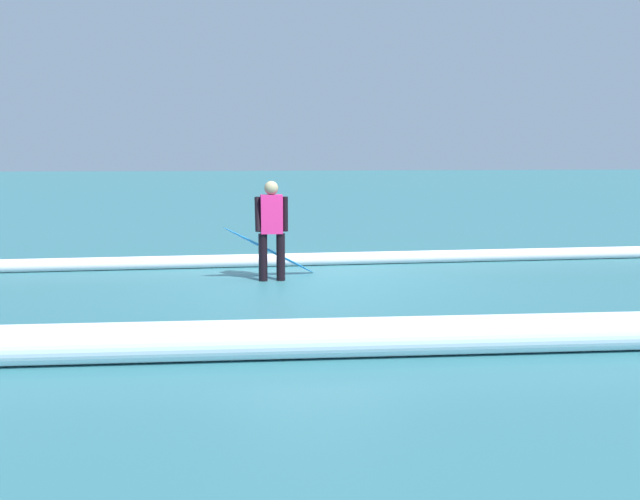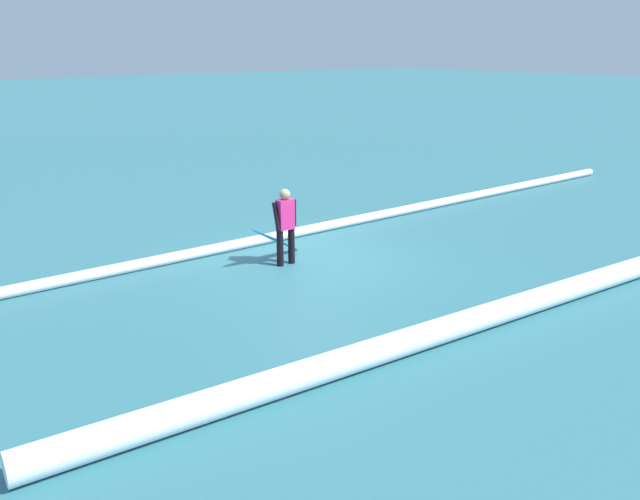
{
  "view_description": "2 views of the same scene",
  "coord_description": "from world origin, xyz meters",
  "views": [
    {
      "loc": [
        1.61,
        11.29,
        1.98
      ],
      "look_at": [
        0.24,
        2.09,
        0.76
      ],
      "focal_mm": 41.1,
      "sensor_mm": 36.0,
      "label": 1
    },
    {
      "loc": [
        7.88,
        10.52,
        4.34
      ],
      "look_at": [
        1.27,
        1.82,
        0.9
      ],
      "focal_mm": 37.1,
      "sensor_mm": 36.0,
      "label": 2
    }
  ],
  "objects": [
    {
      "name": "surfboard",
      "position": [
        0.68,
        -0.47,
        0.43
      ],
      "size": [
        1.62,
        0.87,
        0.89
      ],
      "color": "#268CE5",
      "rests_on": "ground_plane"
    },
    {
      "name": "wave_crest_foreground",
      "position": [
        -1.52,
        -1.61,
        0.11
      ],
      "size": [
        22.95,
        0.36,
        0.23
      ],
      "primitive_type": "cylinder",
      "rotation": [
        0.0,
        1.57,
        0.01
      ],
      "color": "white",
      "rests_on": "ground_plane"
    },
    {
      "name": "wave_crest_midground",
      "position": [
        -1.26,
        4.48,
        0.2
      ],
      "size": [
        16.49,
        1.28,
        0.39
      ],
      "primitive_type": "cylinder",
      "rotation": [
        0.0,
        1.57,
        -0.05
      ],
      "color": "white",
      "rests_on": "ground_plane"
    },
    {
      "name": "surfer",
      "position": [
        0.68,
        -0.11,
        0.88
      ],
      "size": [
        0.52,
        0.23,
        1.57
      ],
      "rotation": [
        0.0,
        0.0,
        3.14
      ],
      "color": "black",
      "rests_on": "ground_plane"
    },
    {
      "name": "ground_plane",
      "position": [
        0.0,
        0.0,
        0.0
      ],
      "size": [
        159.81,
        159.81,
        0.0
      ],
      "primitive_type": "plane",
      "color": "#306E77"
    }
  ]
}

